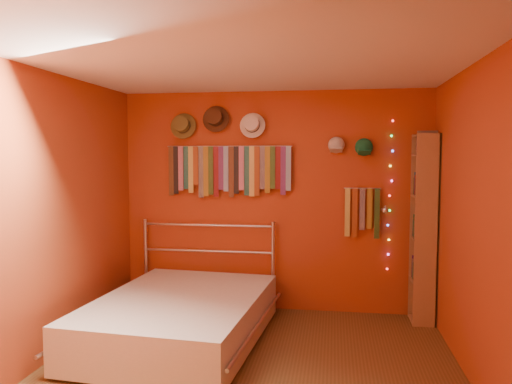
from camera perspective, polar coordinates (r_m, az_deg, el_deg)
The scene contains 16 objects.
ground at distance 4.33m, azimuth -0.94°, elevation -20.03°, with size 3.50×3.50×0.00m, color brown.
back_wall at distance 5.71m, azimuth 2.06°, elevation -1.08°, with size 3.50×0.02×2.50m, color #A03E19.
right_wall at distance 4.07m, azimuth 24.16°, elevation -3.65°, with size 0.02×3.50×2.50m, color #A03E19.
left_wall at distance 4.62m, azimuth -22.91°, elevation -2.71°, with size 0.02×3.50×2.50m, color #A03E19.
ceiling at distance 4.01m, azimuth -0.98°, elevation 14.55°, with size 3.50×3.50×0.02m, color white.
tie_rack at distance 5.70m, azimuth -3.21°, elevation 2.68°, with size 1.45×0.03×0.60m.
small_tie_rack at distance 5.62m, azimuth 12.02°, elevation -2.04°, with size 0.40×0.03×0.56m.
fedora_olive at distance 5.81m, azimuth -8.42°, elevation 7.58°, with size 0.30×0.16×0.30m.
fedora_brown at distance 5.72m, azimuth -4.70°, elevation 8.43°, with size 0.30×0.17×0.30m.
fedora_white at distance 5.63m, azimuth -0.46°, elevation 7.72°, with size 0.29×0.16×0.29m.
cap_white at distance 5.59m, azimuth 9.16°, elevation 5.30°, with size 0.18×0.23×0.18m.
cap_green at distance 5.60m, azimuth 12.23°, elevation 5.02°, with size 0.19×0.23×0.19m.
fairy_lights at distance 5.65m, azimuth 15.06°, elevation -0.41°, with size 0.06×0.02×1.65m.
reading_lamp at distance 5.46m, azimuth 14.52°, elevation -2.01°, with size 0.07×0.31×0.09m.
bookshelf at distance 5.56m, azimuth 19.02°, elevation -3.87°, with size 0.25×0.34×2.00m.
bed at distance 4.94m, azimuth -8.67°, elevation -14.01°, with size 1.71×2.18×1.03m.
Camera 1 is at (0.68, -3.89, 1.79)m, focal length 35.00 mm.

